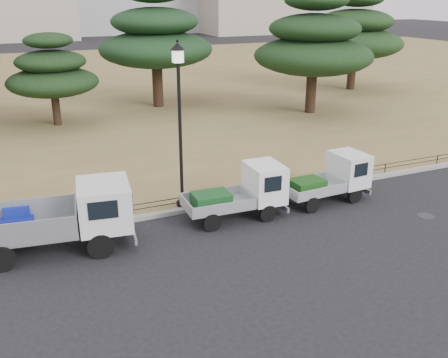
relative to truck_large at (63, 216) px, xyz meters
name	(u,v)px	position (x,y,z in m)	size (l,w,h in m)	color
ground	(248,235)	(5.62, -1.43, -1.15)	(220.00, 220.00, 0.00)	black
lawn	(90,85)	(5.62, 29.17, -1.07)	(120.00, 56.00, 0.15)	olive
curb	(218,204)	(5.62, 1.17, -1.07)	(120.00, 0.25, 0.16)	gray
truck_large	(63,216)	(0.00, 0.00, 0.00)	(4.93, 2.43, 2.06)	black
truck_kei_front	(242,193)	(6.06, -0.01, -0.22)	(3.58, 1.66, 1.86)	black
truck_kei_rear	(331,178)	(9.82, 0.02, -0.27)	(3.45, 1.65, 1.76)	black
street_lamp	(179,99)	(4.34, 1.47, 2.95)	(0.52, 0.52, 5.83)	black
pipe_fence	(216,194)	(5.62, 1.32, -0.71)	(38.00, 0.04, 0.40)	black
tarp_pile	(9,223)	(-1.55, 1.38, -0.55)	(1.77, 1.37, 1.11)	#14229C
manhole	(426,216)	(12.12, -2.63, -1.14)	(0.60, 0.60, 0.01)	#2D2D30
pine_center_left	(52,73)	(1.50, 15.81, 2.06)	(5.21, 5.21, 5.30)	black
pine_center_right	(155,37)	(8.48, 18.40, 3.64)	(7.54, 7.54, 8.00)	black
pine_east_near	(314,44)	(17.03, 12.60, 3.38)	(7.51, 7.51, 7.58)	black
pine_east_far	(355,33)	(24.70, 18.49, 3.39)	(7.56, 7.56, 7.60)	black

